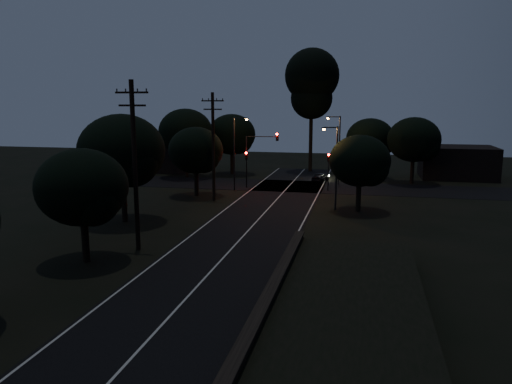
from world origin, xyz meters
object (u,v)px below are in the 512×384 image
at_px(signal_left, 246,163).
at_px(streetlight_a, 236,148).
at_px(streetlight_b, 338,145).
at_px(streetlight_c, 335,162).
at_px(utility_pole_mid, 135,163).
at_px(signal_mast, 261,150).
at_px(signal_right, 329,165).
at_px(car, 320,177).
at_px(tall_pine, 312,83).
at_px(utility_pole_far, 213,145).

height_order(signal_left, streetlight_a, streetlight_a).
relative_size(streetlight_b, streetlight_c, 1.07).
xyz_separation_m(signal_left, streetlight_c, (10.43, -9.99, 1.51)).
bearing_deg(utility_pole_mid, streetlight_c, 51.74).
distance_m(signal_mast, streetlight_b, 9.15).
height_order(signal_right, streetlight_a, streetlight_a).
distance_m(signal_mast, car, 9.37).
distance_m(tall_pine, signal_mast, 17.35).
relative_size(tall_pine, car, 5.14).
distance_m(utility_pole_mid, streetlight_c, 19.15).
bearing_deg(streetlight_b, signal_left, -157.95).
bearing_deg(utility_pole_mid, tall_pine, 80.07).
bearing_deg(signal_right, streetlight_a, -168.66).
bearing_deg(utility_pole_mid, utility_pole_far, 90.00).
distance_m(signal_right, car, 6.58).
height_order(signal_right, streetlight_b, streetlight_b).
relative_size(signal_left, signal_mast, 0.66).
bearing_deg(streetlight_c, utility_pole_mid, -128.26).
distance_m(tall_pine, streetlight_a, 19.61).
xyz_separation_m(streetlight_b, streetlight_c, (0.52, -14.00, -0.29)).
bearing_deg(signal_right, tall_pine, 103.49).
height_order(signal_left, signal_right, same).
bearing_deg(signal_mast, car, 44.50).
distance_m(streetlight_b, car, 5.01).
distance_m(streetlight_c, car, 16.65).
relative_size(signal_right, streetlight_a, 0.51).
bearing_deg(utility_pole_mid, signal_left, 86.79).
relative_size(utility_pole_far, streetlight_b, 1.31).
distance_m(signal_right, streetlight_b, 4.45).
xyz_separation_m(signal_mast, streetlight_a, (-2.39, -1.99, 0.30)).
bearing_deg(tall_pine, streetlight_c, -79.07).
bearing_deg(utility_pole_far, tall_pine, 73.07).
xyz_separation_m(signal_left, signal_mast, (1.69, 0.00, 1.50)).
bearing_deg(utility_pole_far, signal_left, 80.06).
distance_m(utility_pole_far, streetlight_c, 12.05).
bearing_deg(signal_mast, signal_left, -179.87).
xyz_separation_m(utility_pole_mid, signal_right, (10.60, 24.99, -2.90)).
distance_m(utility_pole_far, car, 17.46).
xyz_separation_m(utility_pole_far, tall_pine, (7.00, 23.00, 6.62)).
relative_size(signal_mast, car, 1.91).
relative_size(utility_pole_mid, streetlight_c, 1.47).
bearing_deg(signal_left, signal_right, 0.00).
xyz_separation_m(tall_pine, streetlight_a, (-6.31, -17.00, -7.47)).
xyz_separation_m(signal_left, car, (7.80, 6.01, -2.28)).
distance_m(utility_pole_mid, signal_right, 27.30).
relative_size(signal_right, streetlight_b, 0.51).
relative_size(tall_pine, signal_mast, 2.68).
height_order(streetlight_a, streetlight_b, same).
bearing_deg(utility_pole_far, signal_mast, 68.89).
relative_size(utility_pole_far, signal_mast, 1.68).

